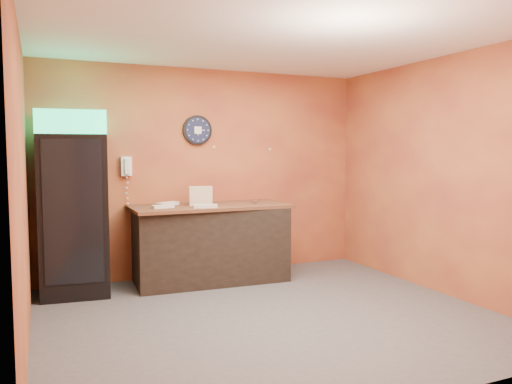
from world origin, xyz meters
TOP-DOWN VIEW (x-y plane):
  - floor at (0.00, 0.00)m, footprint 4.50×4.50m
  - back_wall at (0.00, 2.00)m, footprint 4.50×0.02m
  - left_wall at (-2.25, 0.00)m, footprint 0.02×4.00m
  - right_wall at (2.25, 0.00)m, footprint 0.02×4.00m
  - ceiling at (0.00, 0.00)m, footprint 4.50×4.00m
  - beverage_cooler at (-1.74, 1.60)m, footprint 0.83×0.84m
  - prep_counter at (-0.11, 1.57)m, footprint 1.96×0.94m
  - wall_clock at (-0.15, 1.97)m, footprint 0.40×0.06m
  - wall_phone at (-1.10, 1.95)m, footprint 0.13×0.11m
  - butcher_paper at (-0.11, 1.57)m, footprint 2.03×0.95m
  - sub_roll_stack at (-0.25, 1.52)m, footprint 0.30×0.16m
  - wrapped_sandwich_left at (-0.75, 1.42)m, footprint 0.27×0.14m
  - wrapped_sandwich_mid at (-0.27, 1.25)m, footprint 0.31×0.18m
  - wrapped_sandwich_right at (-0.63, 1.69)m, footprint 0.32×0.25m
  - kitchen_tool at (-0.16, 1.76)m, footprint 0.06×0.06m

SIDE VIEW (x-z plane):
  - floor at x=0.00m, z-range 0.00..0.00m
  - prep_counter at x=-0.11m, z-range 0.00..0.96m
  - butcher_paper at x=-0.11m, z-range 0.96..1.00m
  - wrapped_sandwich_left at x=-0.75m, z-range 1.00..1.04m
  - wrapped_sandwich_mid at x=-0.27m, z-range 1.00..1.04m
  - wrapped_sandwich_right at x=-0.63m, z-range 1.00..1.04m
  - kitchen_tool at x=-0.16m, z-range 1.00..1.06m
  - beverage_cooler at x=-1.74m, z-range -0.02..2.12m
  - sub_roll_stack at x=-0.25m, z-range 1.00..1.24m
  - back_wall at x=0.00m, z-range 0.00..2.80m
  - left_wall at x=-2.25m, z-range 0.00..2.80m
  - right_wall at x=2.25m, z-range 0.00..2.80m
  - wall_phone at x=-1.10m, z-range 1.38..1.62m
  - wall_clock at x=-0.15m, z-range 1.77..2.17m
  - ceiling at x=0.00m, z-range 2.79..2.81m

